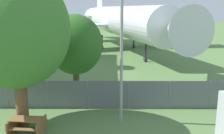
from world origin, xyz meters
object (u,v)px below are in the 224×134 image
picnic_bench_near_cabin (27,124)px  tree_near_hangar (75,45)px  tree_left_of_cabin (16,30)px  airplane (120,21)px

picnic_bench_near_cabin → tree_near_hangar: tree_near_hangar is taller
tree_left_of_cabin → picnic_bench_near_cabin: bearing=-60.4°
picnic_bench_near_cabin → tree_left_of_cabin: 4.75m
tree_near_hangar → tree_left_of_cabin: size_ratio=0.72×
airplane → picnic_bench_near_cabin: airplane is taller
picnic_bench_near_cabin → tree_left_of_cabin: size_ratio=0.22×
tree_near_hangar → tree_left_of_cabin: bearing=-117.6°
airplane → tree_left_of_cabin: (-5.90, -26.72, 0.80)m
picnic_bench_near_cabin → tree_near_hangar: size_ratio=0.31×
airplane → tree_left_of_cabin: 27.38m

